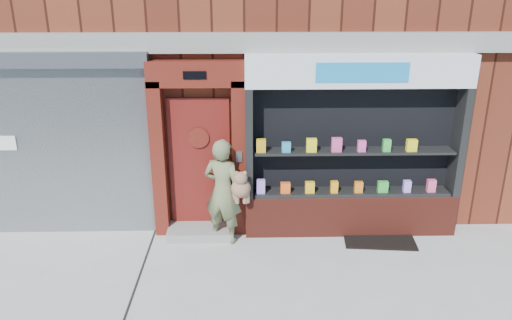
{
  "coord_description": "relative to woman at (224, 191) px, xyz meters",
  "views": [
    {
      "loc": [
        -0.0,
        -5.76,
        4.05
      ],
      "look_at": [
        0.15,
        1.0,
        1.6
      ],
      "focal_mm": 35.0,
      "sensor_mm": 36.0,
      "label": 1
    }
  ],
  "objects": [
    {
      "name": "ground",
      "position": [
        0.34,
        -1.54,
        -0.88
      ],
      "size": [
        80.0,
        80.0,
        0.0
      ],
      "primitive_type": "plane",
      "color": "#9E9E99",
      "rests_on": "ground"
    },
    {
      "name": "shutter_bay",
      "position": [
        -2.66,
        0.38,
        0.84
      ],
      "size": [
        3.1,
        0.3,
        3.04
      ],
      "color": "gray",
      "rests_on": "ground"
    },
    {
      "name": "red_door_bay",
      "position": [
        -0.41,
        0.32,
        0.58
      ],
      "size": [
        1.52,
        0.58,
        2.9
      ],
      "color": "#50140D",
      "rests_on": "ground"
    },
    {
      "name": "pharmacy_bay",
      "position": [
        2.08,
        0.27,
        0.49
      ],
      "size": [
        3.5,
        0.41,
        3.0
      ],
      "color": "maroon",
      "rests_on": "ground"
    },
    {
      "name": "woman",
      "position": [
        0.0,
        0.0,
        0.0
      ],
      "size": [
        0.82,
        0.63,
        1.74
      ],
      "color": "#6A6E48",
      "rests_on": "ground"
    },
    {
      "name": "doormat",
      "position": [
        2.54,
        0.01,
        -0.87
      ],
      "size": [
        1.22,
        0.91,
        0.03
      ],
      "primitive_type": "cube",
      "rotation": [
        0.0,
        0.0,
        -0.1
      ],
      "color": "black",
      "rests_on": "ground"
    }
  ]
}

